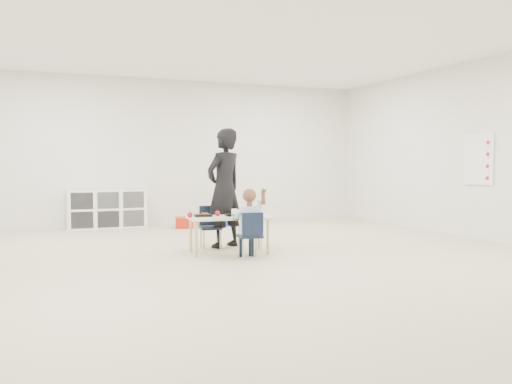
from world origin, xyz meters
name	(u,v)px	position (x,y,z in m)	size (l,w,h in m)	color
room	(256,145)	(0.00, 0.00, 1.40)	(9.00, 9.02, 2.80)	#BFB393
table	(229,234)	(-0.06, 0.80, 0.25)	(1.11, 0.64, 0.49)	#FCEFCA
chair_near	(250,235)	(0.04, 0.30, 0.29)	(0.28, 0.27, 0.59)	black
chair_far	(210,227)	(-0.15, 1.30, 0.29)	(0.28, 0.27, 0.59)	black
child	(250,222)	(0.04, 0.30, 0.46)	(0.39, 0.39, 0.92)	#B4D4F3
lunch_tray_near	(234,215)	(0.02, 0.81, 0.50)	(0.22, 0.16, 0.03)	black
lunch_tray_far	(203,215)	(-0.38, 0.89, 0.50)	(0.22, 0.16, 0.03)	black
milk_carton	(235,213)	(-0.02, 0.69, 0.54)	(0.07, 0.07, 0.10)	white
bread_roll	(254,214)	(0.25, 0.66, 0.52)	(0.09, 0.09, 0.07)	tan
apple_near	(218,213)	(-0.19, 0.88, 0.52)	(0.07, 0.07, 0.07)	maroon
apple_far	(190,215)	(-0.58, 0.82, 0.52)	(0.07, 0.07, 0.07)	maroon
cubby_shelf	(107,209)	(-1.20, 4.28, 0.35)	(1.40, 0.40, 0.70)	white
rules_poster	(478,159)	(3.98, 0.60, 1.25)	(0.02, 0.60, 0.80)	white
adult	(224,188)	(0.06, 1.31, 0.84)	(0.61, 0.40, 1.67)	black
bin_red	(184,222)	(0.11, 3.78, 0.10)	(0.31, 0.40, 0.20)	#B22111
bin_yellow	(210,220)	(0.65, 3.90, 0.12)	(0.37, 0.47, 0.23)	yellow
bin_blue	(220,219)	(0.86, 3.92, 0.12)	(0.38, 0.49, 0.24)	#1A2CC9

